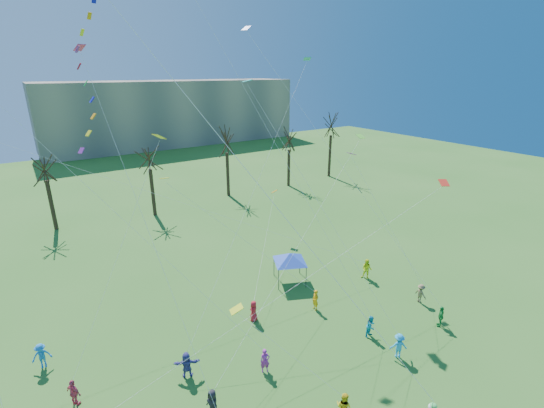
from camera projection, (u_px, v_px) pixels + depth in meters
distant_building at (174, 113)px, 92.55m from camera, size 60.00×14.00×15.00m
bare_tree_row at (183, 156)px, 49.07m from camera, size 66.90×7.95×11.02m
big_box_kite at (94, 63)px, 16.37m from camera, size 6.69×7.40×26.10m
canopy_tent_blue at (290, 257)px, 32.25m from camera, size 3.29×3.29×2.72m
festival_crowd at (265, 353)px, 23.43m from camera, size 27.06×13.96×1.84m
small_kites_aloft at (220, 140)px, 25.24m from camera, size 30.14×21.19×35.66m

